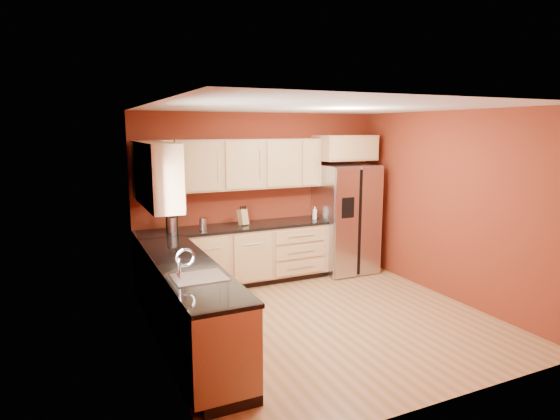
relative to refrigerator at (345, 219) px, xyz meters
name	(u,v)px	position (x,y,z in m)	size (l,w,h in m)	color
floor	(323,319)	(-1.35, -1.62, -0.89)	(4.00, 4.00, 0.00)	olive
ceiling	(326,107)	(-1.35, -1.62, 1.71)	(4.00, 4.00, 0.00)	silver
wall_back	(261,196)	(-1.35, 0.38, 0.41)	(4.00, 0.04, 2.60)	maroon
wall_front	(448,258)	(-1.35, -3.62, 0.41)	(4.00, 0.04, 2.60)	maroon
wall_left	(156,232)	(-3.35, -1.62, 0.41)	(0.04, 4.00, 2.60)	maroon
wall_right	(450,206)	(0.65, -1.62, 0.41)	(0.04, 4.00, 2.60)	maroon
base_cabinets_back	(235,257)	(-1.90, 0.07, -0.45)	(2.90, 0.60, 0.88)	#A0774E
base_cabinets_left	(188,307)	(-3.05, -1.62, -0.45)	(0.60, 2.80, 0.88)	#A0774E
countertop_back	(235,227)	(-1.90, 0.06, 0.01)	(2.90, 0.62, 0.04)	black
countertop_left	(187,266)	(-3.04, -1.62, 0.01)	(0.62, 2.80, 0.04)	black
upper_cabinets_back	(250,164)	(-1.60, 0.21, 0.94)	(2.30, 0.33, 0.75)	#A0774E
upper_cabinets_left	(157,175)	(-3.19, -0.90, 0.94)	(0.33, 1.35, 0.75)	#A0774E
corner_upper_cabinet	(156,168)	(-3.02, 0.04, 0.94)	(0.62, 0.33, 0.75)	#A0774E
over_fridge_cabinet	(344,148)	(0.00, 0.07, 1.16)	(0.92, 0.60, 0.40)	#A0774E
refrigerator	(345,219)	(0.00, 0.00, 0.00)	(0.90, 0.75, 1.78)	silver
window	(167,217)	(-3.33, -2.12, 0.66)	(0.03, 0.90, 1.00)	white
sink_faucet	(199,263)	(-3.04, -2.12, 0.18)	(0.50, 0.42, 0.30)	silver
canister_left	(203,224)	(-2.41, 0.01, 0.12)	(0.11, 0.11, 0.17)	silver
canister_right	(172,225)	(-2.84, 0.04, 0.14)	(0.13, 0.13, 0.21)	silver
wine_bottle_a	(168,220)	(-2.88, 0.10, 0.19)	(0.07, 0.07, 0.32)	black
wine_bottle_b	(175,218)	(-2.78, 0.12, 0.21)	(0.08, 0.08, 0.36)	black
knife_block	(243,217)	(-1.76, 0.10, 0.15)	(0.12, 0.11, 0.24)	tan
soap_dispenser	(315,213)	(-0.55, 0.05, 0.13)	(0.07, 0.07, 0.20)	white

